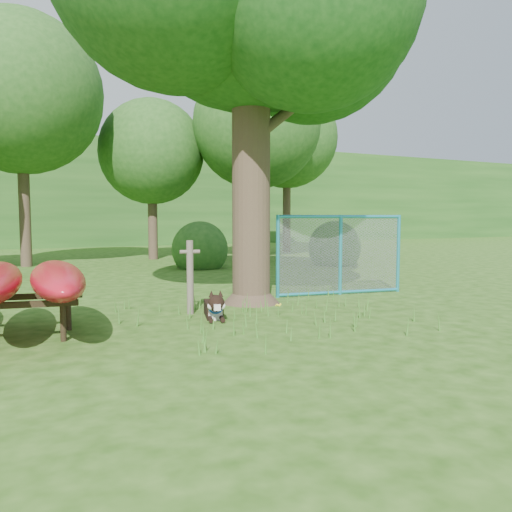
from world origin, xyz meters
name	(u,v)px	position (x,y,z in m)	size (l,w,h in m)	color
ground	(280,333)	(0.00, 0.00, 0.00)	(80.00, 80.00, 0.00)	#21480E
wooden_post	(190,275)	(-0.71, 1.88, 0.66)	(0.34, 0.13, 1.25)	brown
husky_dog	(214,307)	(-0.47, 1.35, 0.18)	(0.51, 1.10, 0.50)	black
fence_section	(340,255)	(2.82, 2.52, 0.84)	(2.86, 0.50, 2.80)	#289EBC
wildflower_clump	(278,306)	(0.52, 1.01, 0.18)	(0.10, 0.11, 0.22)	#447E29
bg_tree_b	(20,93)	(-3.00, 12.00, 5.61)	(5.20, 5.20, 8.22)	#3D2D21
bg_tree_c	(152,152)	(1.50, 13.00, 4.11)	(4.00, 4.00, 6.12)	#3D2D21
bg_tree_d	(257,125)	(5.00, 11.00, 5.08)	(4.80, 4.80, 7.50)	#3D2D21
bg_tree_e	(287,138)	(8.00, 14.00, 5.23)	(4.60, 4.60, 7.55)	#3D2D21
shrub_right	(334,265)	(6.50, 8.00, 0.00)	(1.80, 1.80, 1.80)	#21511A
shrub_mid	(200,268)	(2.00, 9.00, 0.00)	(1.80, 1.80, 1.80)	#21511A
wooded_hillside	(70,196)	(0.00, 28.00, 3.00)	(80.00, 12.00, 6.00)	#21511A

